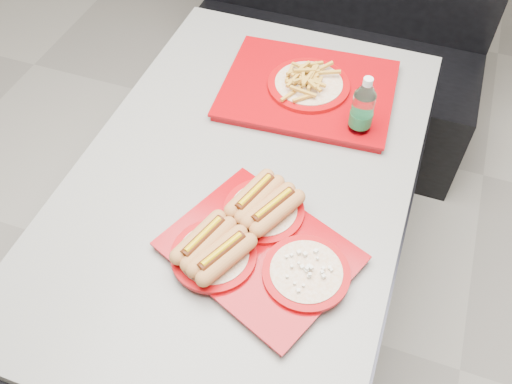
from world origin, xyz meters
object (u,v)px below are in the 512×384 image
(booth_bench, at_px, (330,49))
(tray_near, at_px, (255,242))
(diner_table, at_px, (244,209))
(water_bottle, at_px, (362,112))
(tray_far, at_px, (308,86))

(booth_bench, distance_m, tray_near, 1.38)
(tray_near, bearing_deg, diner_table, 117.47)
(tray_near, height_order, water_bottle, water_bottle)
(diner_table, relative_size, tray_far, 2.60)
(booth_bench, bearing_deg, tray_far, -83.82)
(booth_bench, distance_m, water_bottle, 0.99)
(diner_table, bearing_deg, tray_near, -62.53)
(booth_bench, relative_size, tray_near, 2.61)
(tray_near, relative_size, water_bottle, 2.48)
(tray_far, height_order, water_bottle, water_bottle)
(diner_table, relative_size, water_bottle, 6.82)
(diner_table, distance_m, tray_far, 0.43)
(tray_far, bearing_deg, booth_bench, 96.18)
(booth_bench, height_order, water_bottle, booth_bench)
(diner_table, bearing_deg, water_bottle, 42.97)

